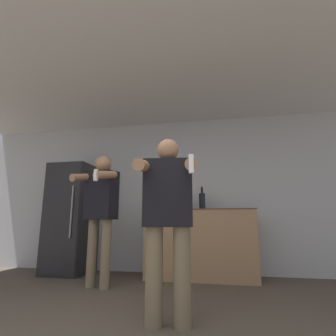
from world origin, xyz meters
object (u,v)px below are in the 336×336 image
Objects in this scene: bottle_dark_rum at (202,201)px; person_man_side at (101,205)px; refrigerator at (72,218)px; bottle_brown_liquor at (176,201)px; bottle_amber_bourbon at (189,203)px; person_woman_foreground at (168,214)px.

bottle_dark_rum is 0.21× the size of person_man_side.
bottle_brown_liquor is (1.72, 0.06, 0.25)m from refrigerator.
bottle_amber_bourbon is 0.21m from bottle_dark_rum.
bottle_brown_liquor is 1.92m from person_woman_foreground.
refrigerator is at bearing 137.13° from person_woman_foreground.
person_man_side reaches higher than person_woman_foreground.
refrigerator is 6.32× the size of bottle_amber_bourbon.
refrigerator is at bearing -178.01° from bottle_brown_liquor.
person_woman_foreground is at bearing -43.29° from person_man_side.
person_man_side is at bearing 136.71° from person_woman_foreground.
bottle_dark_rum is at bearing 33.74° from person_man_side.
refrigerator reaches higher than person_man_side.
refrigerator is at bearing 137.67° from person_man_side.
bottle_dark_rum is 1.91m from person_woman_foreground.
bottle_brown_liquor is (-0.41, 0.00, -0.00)m from bottle_dark_rum.
person_woman_foreground reaches higher than bottle_amber_bourbon.
person_woman_foreground is at bearing -88.76° from bottle_amber_bourbon.
bottle_dark_rum is at bearing 0.00° from bottle_amber_bourbon.
refrigerator is 5.34× the size of bottle_brown_liquor.
refrigerator reaches higher than bottle_dark_rum.
refrigerator reaches higher than person_woman_foreground.
person_woman_foreground is (-0.17, -1.89, -0.26)m from bottle_dark_rum.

